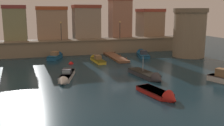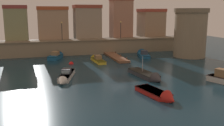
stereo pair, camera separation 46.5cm
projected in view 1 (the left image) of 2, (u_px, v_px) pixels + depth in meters
name	position (u px, v px, depth m)	size (l,w,h in m)	color
ground_plane	(119.00, 72.00, 38.11)	(96.49, 96.49, 0.00)	#112D3D
quay_wall	(93.00, 46.00, 54.33)	(38.85, 3.38, 3.01)	gray
old_town_backdrop	(88.00, 22.00, 56.98)	(35.17, 5.70, 8.98)	gray
fortress_tower	(189.00, 32.00, 50.09)	(6.59, 6.59, 9.33)	gray
pier_dock	(116.00, 57.00, 49.18)	(2.04, 10.26, 0.70)	brown
quay_lamp_0	(61.00, 28.00, 51.72)	(0.32, 0.32, 3.69)	black
quay_lamp_1	(120.00, 27.00, 55.26)	(0.32, 0.32, 3.68)	black
moored_boat_0	(149.00, 76.00, 34.58)	(2.74, 7.37, 3.27)	#333338
moored_boat_1	(96.00, 59.00, 46.21)	(1.66, 6.71, 1.59)	gold
moored_boat_2	(66.00, 77.00, 33.77)	(3.32, 7.23, 1.59)	silver
moored_boat_4	(56.00, 56.00, 48.96)	(3.63, 5.36, 1.85)	#195689
moored_boat_5	(161.00, 95.00, 26.85)	(2.85, 5.94, 1.65)	red
moored_boat_6	(142.00, 54.00, 52.28)	(3.40, 6.94, 1.92)	#195689
mooring_buoy_0	(71.00, 64.00, 43.78)	(0.79, 0.79, 0.79)	red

